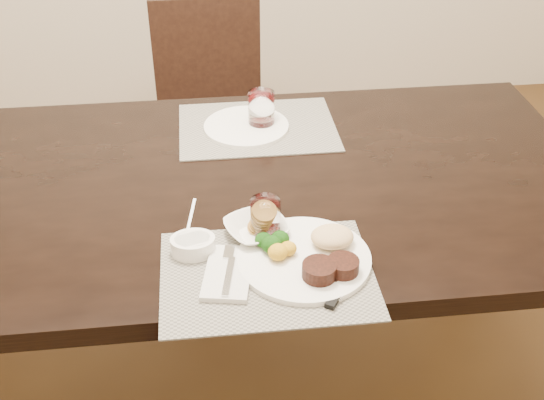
{
  "coord_description": "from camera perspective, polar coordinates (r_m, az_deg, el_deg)",
  "views": [
    {
      "loc": [
        -0.04,
        -1.5,
        1.72
      ],
      "look_at": [
        0.11,
        -0.2,
        0.82
      ],
      "focal_mm": 45.0,
      "sensor_mm": 36.0,
      "label": 1
    }
  ],
  "objects": [
    {
      "name": "sauce_ramekin",
      "position": [
        1.53,
        -6.63,
        -3.7
      ],
      "size": [
        0.1,
        0.15,
        0.08
      ],
      "rotation": [
        0.0,
        0.0,
        -0.33
      ],
      "color": "white",
      "rests_on": "placemat_near"
    },
    {
      "name": "ground_plane",
      "position": [
        2.28,
        -3.55,
        -14.45
      ],
      "size": [
        4.5,
        4.5,
        0.0
      ],
      "primitive_type": "plane",
      "color": "#3F2814",
      "rests_on": "ground"
    },
    {
      "name": "steak_knife",
      "position": [
        1.46,
        5.32,
        -6.96
      ],
      "size": [
        0.09,
        0.23,
        0.01
      ],
      "rotation": [
        0.0,
        0.0,
        -0.56
      ],
      "color": "silver",
      "rests_on": "placemat_near"
    },
    {
      "name": "chair_far",
      "position": [
        2.72,
        -5.2,
        7.85
      ],
      "size": [
        0.42,
        0.42,
        0.9
      ],
      "color": "black",
      "rests_on": "ground"
    },
    {
      "name": "dinner_plate",
      "position": [
        1.5,
        3.26,
        -4.66
      ],
      "size": [
        0.3,
        0.3,
        0.05
      ],
      "rotation": [
        0.0,
        0.0,
        -0.39
      ],
      "color": "white",
      "rests_on": "placemat_near"
    },
    {
      "name": "dining_table",
      "position": [
        1.83,
        -4.29,
        -0.62
      ],
      "size": [
        2.0,
        1.0,
        0.75
      ],
      "color": "black",
      "rests_on": "ground"
    },
    {
      "name": "placemat_far",
      "position": [
        2.03,
        -1.23,
        6.11
      ],
      "size": [
        0.46,
        0.34,
        0.0
      ],
      "primitive_type": "cube",
      "color": "gray",
      "rests_on": "dining_table"
    },
    {
      "name": "far_plate",
      "position": [
        2.02,
        -2.17,
        6.17
      ],
      "size": [
        0.25,
        0.25,
        0.01
      ],
      "primitive_type": "cylinder",
      "color": "white",
      "rests_on": "placemat_far"
    },
    {
      "name": "placemat_near",
      "position": [
        1.48,
        -0.4,
        -6.25
      ],
      "size": [
        0.46,
        0.34,
        0.0
      ],
      "primitive_type": "cube",
      "color": "gray",
      "rests_on": "dining_table"
    },
    {
      "name": "cracker_bowl",
      "position": [
        1.58,
        -1.32,
        -2.39
      ],
      "size": [
        0.18,
        0.18,
        0.06
      ],
      "rotation": [
        0.0,
        0.0,
        0.38
      ],
      "color": "white",
      "rests_on": "placemat_near"
    },
    {
      "name": "wine_glass_near",
      "position": [
        1.56,
        -0.56,
        -1.66
      ],
      "size": [
        0.07,
        0.07,
        0.09
      ],
      "rotation": [
        0.0,
        0.0,
        0.3
      ],
      "color": "white",
      "rests_on": "placemat_near"
    },
    {
      "name": "napkin_fork",
      "position": [
        1.48,
        -3.68,
        -6.09
      ],
      "size": [
        0.13,
        0.19,
        0.02
      ],
      "rotation": [
        0.0,
        0.0,
        -0.19
      ],
      "color": "silver",
      "rests_on": "placemat_near"
    },
    {
      "name": "wine_glass_far",
      "position": [
        2.01,
        -0.9,
        7.45
      ],
      "size": [
        0.08,
        0.08,
        0.11
      ],
      "rotation": [
        0.0,
        0.0,
        0.4
      ],
      "color": "white",
      "rests_on": "placemat_far"
    }
  ]
}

